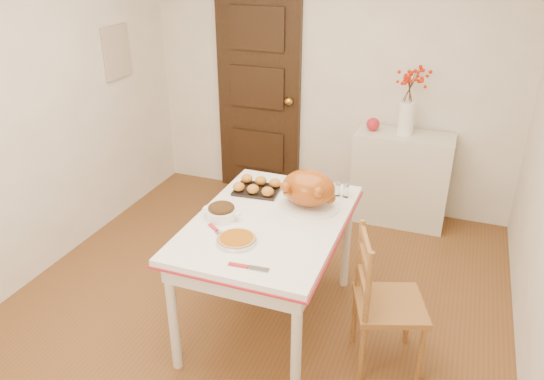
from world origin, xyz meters
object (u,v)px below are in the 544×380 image
at_px(kitchen_table, 269,272).
at_px(pumpkin_pie, 237,239).
at_px(sideboard, 400,179).
at_px(chair_oak, 390,302).
at_px(turkey_platter, 308,190).

distance_m(kitchen_table, pumpkin_pie, 0.55).
distance_m(sideboard, pumpkin_pie, 2.25).
height_order(chair_oak, turkey_platter, turkey_platter).
bearing_deg(pumpkin_pie, sideboard, 72.06).
height_order(kitchen_table, turkey_platter, turkey_platter).
height_order(kitchen_table, chair_oak, chair_oak).
xyz_separation_m(sideboard, turkey_platter, (-0.42, -1.55, 0.51)).
bearing_deg(kitchen_table, turkey_platter, 51.43).
relative_size(turkey_platter, pumpkin_pie, 1.76).
bearing_deg(chair_oak, turkey_platter, 42.88).
height_order(chair_oak, pumpkin_pie, chair_oak).
bearing_deg(sideboard, turkey_platter, -105.25).
distance_m(sideboard, kitchen_table, 1.88).
xyz_separation_m(kitchen_table, chair_oak, (0.80, -0.10, 0.05)).
relative_size(kitchen_table, turkey_platter, 3.32).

